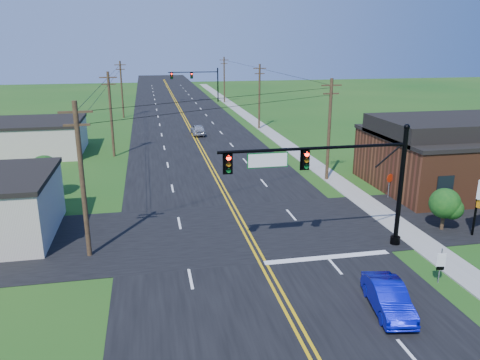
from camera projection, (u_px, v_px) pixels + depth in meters
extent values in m
plane|color=#174914|center=(299.00, 339.00, 19.66)|extent=(260.00, 260.00, 0.00)
cube|color=black|center=(189.00, 129.00, 66.65)|extent=(16.00, 220.00, 0.04)
cube|color=black|center=(242.00, 230.00, 30.94)|extent=(70.00, 10.00, 0.04)
cube|color=gray|center=(279.00, 139.00, 59.21)|extent=(2.00, 160.00, 0.08)
cylinder|color=black|center=(400.00, 189.00, 27.80)|extent=(0.28, 0.28, 7.20)
cylinder|color=black|center=(395.00, 240.00, 28.76)|extent=(0.60, 0.60, 0.50)
sphere|color=black|center=(407.00, 127.00, 26.75)|extent=(0.36, 0.36, 0.36)
cylinder|color=black|center=(315.00, 148.00, 26.00)|extent=(11.00, 0.18, 0.18)
cube|color=#045418|center=(268.00, 160.00, 25.65)|extent=(2.30, 0.06, 0.85)
cylinder|color=black|center=(218.00, 84.00, 95.46)|extent=(0.28, 0.28, 7.20)
cylinder|color=black|center=(218.00, 100.00, 96.42)|extent=(0.60, 0.60, 0.50)
sphere|color=black|center=(218.00, 65.00, 94.41)|extent=(0.36, 0.36, 0.36)
cylinder|color=black|center=(193.00, 72.00, 93.84)|extent=(10.00, 0.18, 0.18)
cube|color=#045418|center=(177.00, 75.00, 93.40)|extent=(2.30, 0.06, 0.85)
cube|color=brown|center=(458.00, 161.00, 39.70)|extent=(14.00, 11.00, 4.40)
cube|color=black|center=(462.00, 134.00, 39.03)|extent=(14.20, 11.20, 0.30)
cube|color=beige|center=(26.00, 139.00, 51.32)|extent=(12.00, 9.00, 3.40)
cube|color=black|center=(23.00, 122.00, 50.80)|extent=(12.20, 9.20, 0.30)
cylinder|color=#312116|center=(82.00, 182.00, 25.99)|extent=(0.28, 0.28, 9.00)
cube|color=#312116|center=(75.00, 112.00, 24.88)|extent=(1.80, 0.12, 0.12)
cube|color=#312116|center=(77.00, 125.00, 25.08)|extent=(1.40, 0.12, 0.12)
cylinder|color=#312116|center=(111.00, 115.00, 49.49)|extent=(0.28, 0.28, 9.00)
cube|color=#312116|center=(108.00, 77.00, 48.37)|extent=(1.80, 0.12, 0.12)
cube|color=#312116|center=(109.00, 84.00, 48.57)|extent=(1.40, 0.12, 0.12)
cylinder|color=#312116|center=(122.00, 90.00, 74.86)|extent=(0.28, 0.28, 9.00)
cube|color=#312116|center=(120.00, 65.00, 73.75)|extent=(1.80, 0.12, 0.12)
cube|color=#312116|center=(120.00, 69.00, 73.95)|extent=(1.40, 0.12, 0.12)
cylinder|color=#312116|center=(329.00, 131.00, 40.89)|extent=(0.28, 0.28, 9.00)
cube|color=#312116|center=(332.00, 85.00, 39.78)|extent=(1.80, 0.12, 0.12)
cube|color=#312116|center=(331.00, 94.00, 39.98)|extent=(1.40, 0.12, 0.12)
cylinder|color=#312116|center=(259.00, 97.00, 65.32)|extent=(0.28, 0.28, 9.00)
cube|color=#312116|center=(260.00, 68.00, 64.21)|extent=(1.80, 0.12, 0.12)
cube|color=#312116|center=(260.00, 74.00, 64.41)|extent=(1.40, 0.12, 0.12)
cylinder|color=#312116|center=(224.00, 80.00, 93.52)|extent=(0.28, 0.28, 9.00)
cube|color=#312116|center=(224.00, 60.00, 92.40)|extent=(1.80, 0.12, 0.12)
cube|color=#312116|center=(224.00, 64.00, 92.60)|extent=(1.40, 0.12, 0.12)
cylinder|color=#312116|center=(371.00, 156.00, 46.83)|extent=(0.24, 0.24, 1.85)
sphere|color=#0F4112|center=(372.00, 140.00, 46.35)|extent=(3.00, 3.00, 3.00)
cylinder|color=#312116|center=(443.00, 220.00, 30.84)|extent=(0.24, 0.24, 1.32)
sphere|color=#0F4112|center=(445.00, 203.00, 30.50)|extent=(2.00, 2.00, 2.00)
cylinder|color=#312116|center=(47.00, 187.00, 37.49)|extent=(0.24, 0.24, 1.54)
sphere|color=#0F4112|center=(45.00, 170.00, 37.09)|extent=(2.40, 2.40, 2.40)
imported|color=#080EB2|center=(388.00, 298.00, 21.50)|extent=(2.08, 4.28, 1.35)
imported|color=#B1B2B6|center=(198.00, 130.00, 61.92)|extent=(1.78, 4.15, 1.40)
cylinder|color=slate|center=(440.00, 266.00, 23.95)|extent=(0.07, 0.07, 1.94)
cube|color=white|center=(442.00, 256.00, 23.77)|extent=(0.48, 0.11, 0.26)
cube|color=white|center=(441.00, 262.00, 23.87)|extent=(0.48, 0.11, 0.48)
cube|color=black|center=(440.00, 268.00, 23.97)|extent=(0.39, 0.10, 0.19)
cylinder|color=slate|center=(389.00, 187.00, 37.04)|extent=(0.08, 0.08, 1.89)
cylinder|color=#A42209|center=(390.00, 178.00, 36.81)|extent=(0.68, 0.30, 0.72)
cylinder|color=black|center=(476.00, 208.00, 29.58)|extent=(0.19, 0.19, 3.71)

